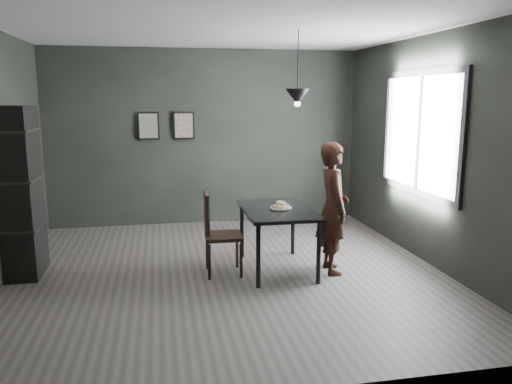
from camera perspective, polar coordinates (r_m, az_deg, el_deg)
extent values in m
plane|color=#3D3835|center=(6.00, -3.23, -9.16)|extent=(5.00, 5.00, 0.00)
cube|color=black|center=(8.15, -5.76, 6.21)|extent=(5.00, 0.10, 2.80)
cube|color=silver|center=(5.69, -3.55, 18.39)|extent=(5.00, 5.00, 0.02)
cube|color=white|center=(6.65, 18.19, 6.42)|extent=(0.02, 1.80, 1.40)
cube|color=black|center=(6.64, 18.11, 6.42)|extent=(0.04, 1.96, 1.56)
cube|color=black|center=(5.90, 2.48, -2.10)|extent=(0.80, 1.20, 0.04)
cylinder|color=black|center=(5.42, 0.26, -7.38)|extent=(0.05, 0.05, 0.71)
cylinder|color=black|center=(5.59, 7.17, -6.91)|extent=(0.05, 0.05, 0.71)
cylinder|color=black|center=(6.44, -1.63, -4.43)|extent=(0.05, 0.05, 0.71)
cylinder|color=black|center=(6.58, 4.24, -4.12)|extent=(0.05, 0.05, 0.71)
cylinder|color=white|center=(5.88, 2.85, -1.88)|extent=(0.23, 0.23, 0.01)
torus|color=beige|center=(5.88, 3.30, -1.62)|extent=(0.11, 0.11, 0.04)
torus|color=beige|center=(5.92, 2.78, -1.53)|extent=(0.11, 0.11, 0.04)
torus|color=beige|center=(5.87, 2.40, -1.64)|extent=(0.11, 0.11, 0.04)
torus|color=beige|center=(5.83, 2.93, -1.73)|extent=(0.11, 0.11, 0.04)
torus|color=beige|center=(5.87, 2.86, -1.27)|extent=(0.14, 0.15, 0.06)
imported|color=black|center=(5.89, 8.78, -1.82)|extent=(0.41, 0.59, 1.54)
cube|color=black|center=(5.84, -3.74, -5.06)|extent=(0.44, 0.44, 0.04)
cube|color=black|center=(5.75, -5.67, -2.33)|extent=(0.05, 0.42, 0.46)
cylinder|color=black|center=(5.73, -5.35, -7.99)|extent=(0.04, 0.04, 0.41)
cylinder|color=black|center=(5.76, -1.72, -7.84)|extent=(0.04, 0.04, 0.41)
cylinder|color=black|center=(6.07, -5.59, -6.90)|extent=(0.04, 0.04, 0.41)
cylinder|color=black|center=(6.10, -2.17, -6.76)|extent=(0.04, 0.04, 0.41)
cube|color=black|center=(6.28, -25.33, -0.05)|extent=(0.37, 0.65, 1.95)
cylinder|color=black|center=(5.92, 4.81, 14.43)|extent=(0.01, 0.01, 0.75)
cone|color=black|center=(5.91, 4.75, 10.80)|extent=(0.28, 0.28, 0.18)
sphere|color=#FFE0B2|center=(5.91, 4.74, 10.03)|extent=(0.07, 0.07, 0.07)
cube|color=black|center=(8.07, -12.19, 7.40)|extent=(0.34, 0.03, 0.44)
cube|color=#395043|center=(8.05, -12.20, 7.39)|extent=(0.28, 0.01, 0.38)
cube|color=black|center=(8.08, -8.26, 7.53)|extent=(0.34, 0.03, 0.44)
cube|color=#51342E|center=(8.06, -8.25, 7.52)|extent=(0.28, 0.01, 0.38)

